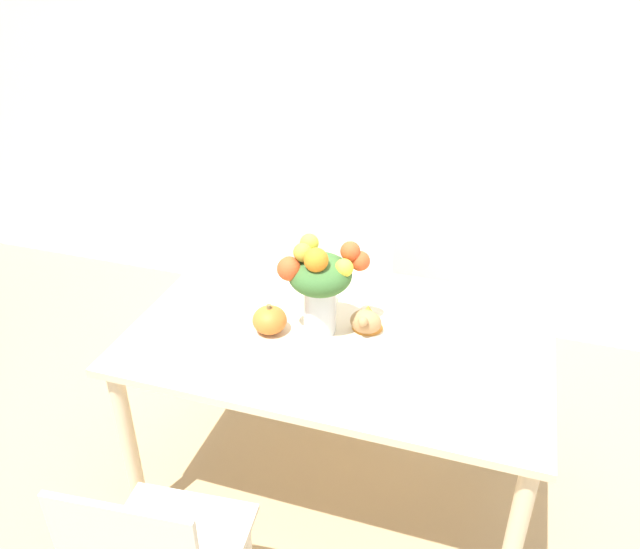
{
  "coord_description": "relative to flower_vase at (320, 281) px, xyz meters",
  "views": [
    {
      "loc": [
        0.5,
        -1.8,
        2.08
      ],
      "look_at": [
        -0.07,
        -0.02,
        1.01
      ],
      "focal_mm": 35.0,
      "sensor_mm": 36.0,
      "label": 1
    }
  ],
  "objects": [
    {
      "name": "pumpkin",
      "position": [
        -0.17,
        -0.06,
        -0.16
      ],
      "size": [
        0.13,
        0.13,
        0.11
      ],
      "color": "orange",
      "rests_on": "dining_table"
    },
    {
      "name": "dining_table",
      "position": [
        0.07,
        0.02,
        -0.3
      ],
      "size": [
        1.5,
        0.95,
        0.77
      ],
      "color": "beige",
      "rests_on": "ground_plane"
    },
    {
      "name": "flower_vase",
      "position": [
        0.0,
        0.0,
        0.0
      ],
      "size": [
        0.29,
        0.23,
        0.36
      ],
      "color": "silver",
      "rests_on": "dining_table"
    },
    {
      "name": "ground_plane",
      "position": [
        0.07,
        0.02,
        -0.98
      ],
      "size": [
        12.0,
        12.0,
        0.0
      ],
      "primitive_type": "plane",
      "color": "tan"
    },
    {
      "name": "dining_chair_near_window",
      "position": [
        -0.1,
        0.83,
        -0.52
      ],
      "size": [
        0.47,
        0.47,
        0.87
      ],
      "rotation": [
        0.0,
        0.0,
        0.13
      ],
      "color": "silver",
      "rests_on": "ground_plane"
    },
    {
      "name": "turkey_figurine",
      "position": [
        0.16,
        0.06,
        -0.16
      ],
      "size": [
        0.12,
        0.16,
        0.09
      ],
      "color": "#A87A4C",
      "rests_on": "dining_table"
    },
    {
      "name": "wall_back",
      "position": [
        0.07,
        1.42,
        0.37
      ],
      "size": [
        8.0,
        0.06,
        2.7
      ],
      "color": "silver",
      "rests_on": "ground_plane"
    }
  ]
}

